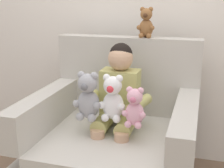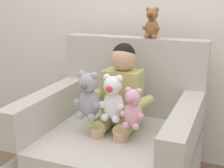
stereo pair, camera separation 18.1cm
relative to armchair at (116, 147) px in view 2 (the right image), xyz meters
name	(u,v)px [view 2 (the right image)]	position (x,y,z in m)	size (l,w,h in m)	color
back_wall	(147,3)	(0.00, 0.68, 0.97)	(6.00, 0.10, 2.60)	silver
armchair	(116,147)	(0.00, 0.00, 0.00)	(1.09, 0.99, 1.06)	#BCB7AD
seated_child	(120,99)	(0.01, 0.04, 0.35)	(0.45, 0.39, 0.82)	tan
plush_pink	(133,109)	(0.17, -0.15, 0.36)	(0.15, 0.12, 0.25)	#EAA8BC
plush_white	(113,99)	(0.01, -0.09, 0.39)	(0.18, 0.15, 0.30)	white
plush_grey	(89,96)	(-0.14, -0.12, 0.39)	(0.19, 0.15, 0.32)	#9E9EA3
plush_brown_on_backrest	(152,24)	(0.13, 0.37, 0.83)	(0.13, 0.11, 0.22)	brown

